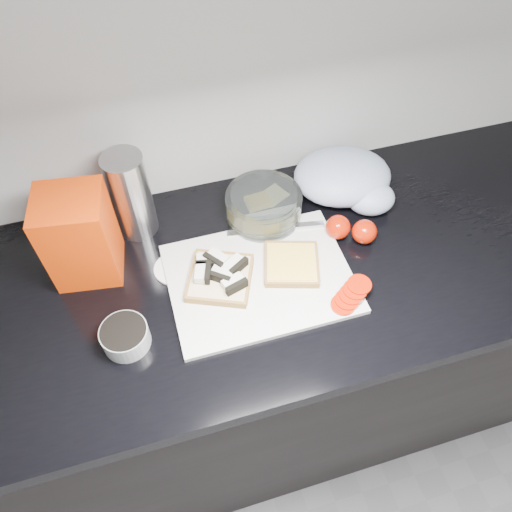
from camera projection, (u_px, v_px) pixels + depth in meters
The scene contains 14 objects.
base_cabinet at pixel (247, 362), 1.50m from camera, with size 3.50×0.60×0.86m, color black.
countertop at pixel (245, 276), 1.14m from camera, with size 3.50×0.64×0.04m, color black.
cutting_board at pixel (260, 278), 1.11m from camera, with size 0.40×0.30×0.01m, color silver.
bread_left at pixel (220, 276), 1.09m from camera, with size 0.18×0.18×0.04m.
bread_right at pixel (291, 264), 1.11m from camera, with size 0.16×0.16×0.02m.
tomato_slices at pixel (351, 295), 1.06m from camera, with size 0.11×0.09×0.02m.
knife at pixel (288, 227), 1.19m from camera, with size 0.23×0.05×0.01m.
seed_tub at pixel (125, 336), 1.00m from camera, with size 0.10×0.10×0.05m.
tub_lid at pixel (174, 269), 1.13m from camera, with size 0.09×0.09×0.01m, color white.
glass_bowl at pixel (264, 207), 1.20m from camera, with size 0.18×0.18×0.08m.
bread_bag at pixel (80, 236), 1.05m from camera, with size 0.14×0.13×0.22m, color red.
steel_canister at pixel (131, 195), 1.12m from camera, with size 0.09×0.09×0.22m, color #ADADB2.
grocery_bag at pixel (346, 179), 1.23m from camera, with size 0.27×0.25×0.11m.
whole_tomatoes at pixel (351, 229), 1.16m from camera, with size 0.11×0.09×0.06m.
Camera 1 is at (-0.16, 0.56, 1.81)m, focal length 35.00 mm.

